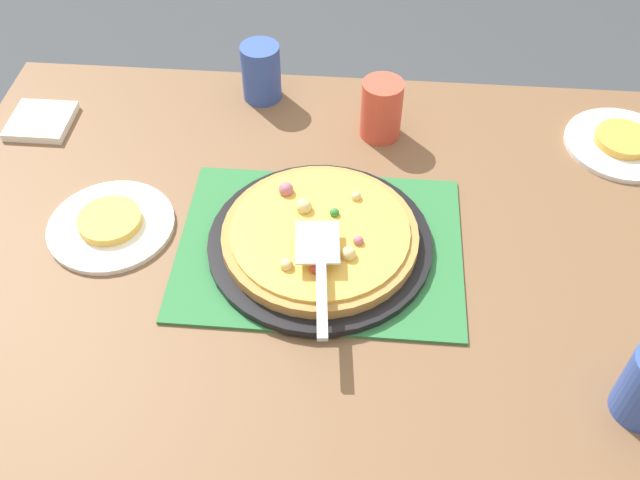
{
  "coord_description": "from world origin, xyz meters",
  "views": [
    {
      "loc": [
        -0.07,
        0.8,
        1.66
      ],
      "look_at": [
        0.0,
        0.0,
        0.77
      ],
      "focal_mm": 39.9,
      "sensor_mm": 36.0,
      "label": 1
    }
  ],
  "objects": [
    {
      "name": "napkin_stack",
      "position": [
        0.59,
        -0.29,
        0.76
      ],
      "size": [
        0.12,
        0.12,
        0.02
      ],
      "primitive_type": "cube",
      "color": "white",
      "rests_on": "dining_table"
    },
    {
      "name": "pizza_server",
      "position": [
        -0.01,
        0.1,
        0.82
      ],
      "size": [
        0.08,
        0.23,
        0.01
      ],
      "color": "silver",
      "rests_on": "pizza"
    },
    {
      "name": "served_slice_right",
      "position": [
        0.37,
        -0.02,
        0.77
      ],
      "size": [
        0.11,
        0.11,
        0.02
      ],
      "primitive_type": "cylinder",
      "color": "#EAB747",
      "rests_on": "plate_far_right"
    },
    {
      "name": "cup_far",
      "position": [
        -0.09,
        -0.31,
        0.81
      ],
      "size": [
        0.08,
        0.08,
        0.12
      ],
      "primitive_type": "cylinder",
      "color": "#E04C38",
      "rests_on": "dining_table"
    },
    {
      "name": "ground_plane",
      "position": [
        0.0,
        0.0,
        0.0
      ],
      "size": [
        8.0,
        8.0,
        0.0
      ],
      "primitive_type": "plane",
      "color": "#3D4247"
    },
    {
      "name": "dining_table",
      "position": [
        0.0,
        0.0,
        0.64
      ],
      "size": [
        1.4,
        1.0,
        0.75
      ],
      "color": "brown",
      "rests_on": "ground_plane"
    },
    {
      "name": "placemat",
      "position": [
        0.0,
        0.0,
        0.75
      ],
      "size": [
        0.48,
        0.36,
        0.01
      ],
      "primitive_type": "cube",
      "color": "#2D753D",
      "rests_on": "dining_table"
    },
    {
      "name": "pizza_pan",
      "position": [
        0.0,
        0.0,
        0.76
      ],
      "size": [
        0.38,
        0.38,
        0.01
      ],
      "primitive_type": "cylinder",
      "color": "black",
      "rests_on": "placemat"
    },
    {
      "name": "pizza",
      "position": [
        0.0,
        -0.0,
        0.78
      ],
      "size": [
        0.33,
        0.33,
        0.05
      ],
      "color": "#B78442",
      "rests_on": "pizza_pan"
    },
    {
      "name": "cup_near",
      "position": [
        0.16,
        -0.42,
        0.81
      ],
      "size": [
        0.08,
        0.08,
        0.12
      ],
      "primitive_type": "cylinder",
      "color": "#3351AD",
      "rests_on": "dining_table"
    },
    {
      "name": "plate_near_left",
      "position": [
        -0.57,
        -0.31,
        0.76
      ],
      "size": [
        0.22,
        0.22,
        0.01
      ],
      "primitive_type": "cylinder",
      "color": "white",
      "rests_on": "dining_table"
    },
    {
      "name": "served_slice_left",
      "position": [
        -0.57,
        -0.31,
        0.77
      ],
      "size": [
        0.11,
        0.11,
        0.02
      ],
      "primitive_type": "cylinder",
      "color": "gold",
      "rests_on": "plate_near_left"
    },
    {
      "name": "plate_far_right",
      "position": [
        0.37,
        -0.02,
        0.76
      ],
      "size": [
        0.22,
        0.22,
        0.01
      ],
      "primitive_type": "cylinder",
      "color": "white",
      "rests_on": "dining_table"
    }
  ]
}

